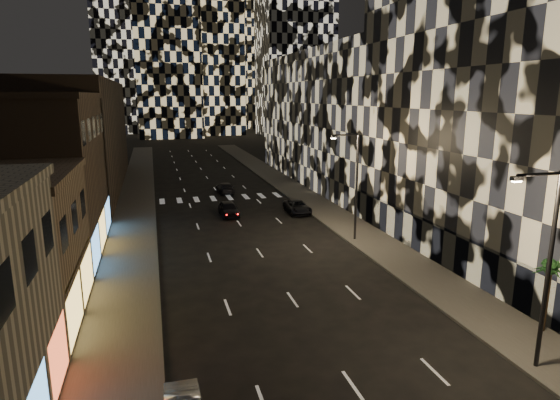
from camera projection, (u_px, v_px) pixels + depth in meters
sidewalk_left at (135, 202)px, 54.23m from camera, size 4.00×120.00×0.15m
sidewalk_right at (300, 193)px, 59.37m from camera, size 4.00×120.00×0.15m
curb_left at (154, 201)px, 54.77m from camera, size 0.20×120.00×0.15m
curb_right at (284, 194)px, 58.83m from camera, size 0.20×120.00×0.15m
retail_brown at (28, 179)px, 35.60m from camera, size 10.00×15.00×12.00m
retail_filler_left at (77, 137)px, 60.32m from camera, size 10.00×40.00×14.00m
midrise_right at (528, 111)px, 35.55m from camera, size 16.00×25.00×22.00m
midrise_base at (430, 239)px, 35.65m from camera, size 0.60×25.00×3.00m
midrise_filler_right at (352, 118)px, 66.58m from camera, size 16.00×40.00×18.00m
streetlight_near at (545, 258)px, 20.14m from camera, size 2.55×0.25×9.00m
streetlight_far at (354, 179)px, 38.97m from camera, size 2.55×0.25×9.00m
car_dark_midlane at (229, 209)px, 48.28m from camera, size 1.85×4.41×1.49m
car_dark_oncoming at (225, 188)px, 59.64m from camera, size 1.90×4.61×1.33m
car_dark_rightlane at (297, 207)px, 49.47m from camera, size 2.34×4.84×1.33m
palm_tree at (550, 273)px, 23.88m from camera, size 1.96×1.96×3.85m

